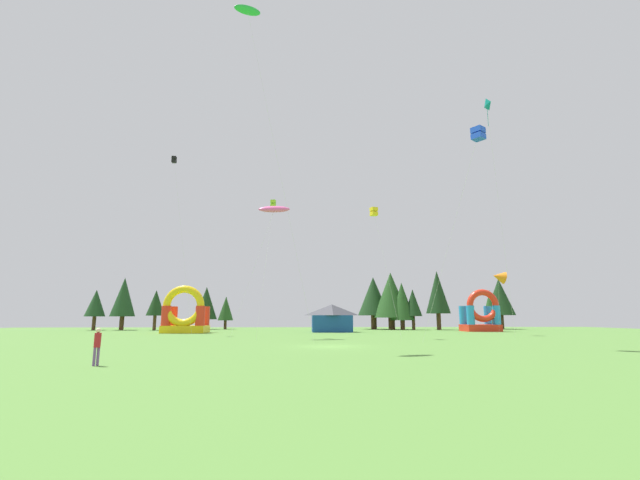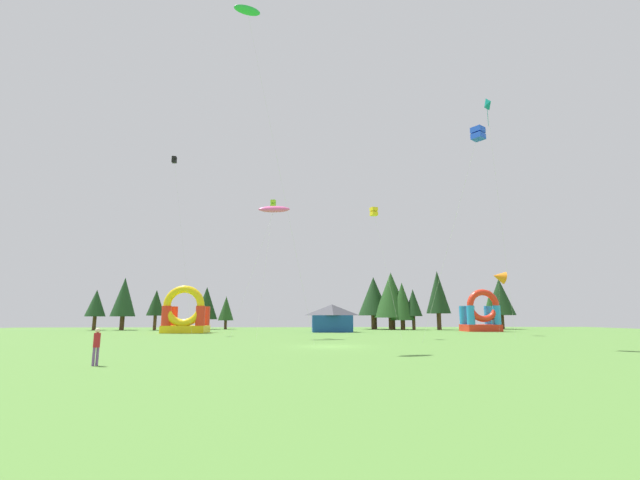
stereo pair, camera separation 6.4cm
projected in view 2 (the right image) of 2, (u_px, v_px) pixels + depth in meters
name	position (u px, v px, depth m)	size (l,w,h in m)	color
ground_plane	(330.00, 346.00, 31.62)	(120.00, 120.00, 0.00)	#548438
kite_pink_parafoil	(274.00, 209.00, 46.84)	(5.97, 2.65, 14.36)	#EA599E
kite_green_parafoil	(247.00, 11.00, 36.25)	(7.05, 3.54, 27.98)	green
kite_yellow_box	(374.00, 212.00, 46.94)	(2.02, 4.78, 13.89)	yellow
kite_black_box	(174.00, 161.00, 57.41)	(3.76, 0.56, 23.21)	black
kite_orange_delta	(499.00, 277.00, 52.12)	(1.77, 2.04, 7.80)	orange
kite_lime_box	(273.00, 204.00, 49.30)	(1.33, 6.15, 15.33)	#8CD826
kite_blue_box	(478.00, 134.00, 34.41)	(4.35, 5.69, 17.06)	blue
kite_teal_diamond	(487.00, 108.00, 44.18)	(3.06, 3.82, 24.00)	#0C7F7A
person_midfield	(97.00, 343.00, 19.26)	(0.40, 0.40, 1.65)	#724C8C
inflatable_red_slide	(481.00, 316.00, 64.57)	(5.07, 4.08, 6.21)	red
inflatable_blue_arch	(185.00, 316.00, 58.31)	(5.72, 4.43, 6.31)	yellow
festival_tent	(332.00, 318.00, 61.89)	(5.64, 3.85, 3.91)	#19478C
tree_row_0	(96.00, 303.00, 70.82)	(3.18, 3.18, 6.58)	#4C331E
tree_row_1	(124.00, 297.00, 71.65)	(3.95, 3.95, 8.61)	#4C331E
tree_row_2	(156.00, 303.00, 70.66)	(2.88, 2.88, 6.51)	#4C331E
tree_row_3	(206.00, 303.00, 75.85)	(3.89, 3.89, 7.36)	#4C331E
tree_row_4	(226.00, 309.00, 76.41)	(2.72, 2.72, 5.73)	#4C331E
tree_row_5	(374.00, 296.00, 76.77)	(5.54, 5.54, 9.18)	#4C331E
tree_row_6	(391.00, 295.00, 74.90)	(6.20, 6.20, 9.81)	#4C331E
tree_row_7	(402.00, 301.00, 73.38)	(4.15, 4.15, 7.95)	#4C331E
tree_row_8	(413.00, 303.00, 72.88)	(2.99, 2.99, 6.76)	#4C331E
tree_row_9	(438.00, 292.00, 73.71)	(4.08, 4.08, 9.94)	#4C331E
tree_row_10	(491.00, 303.00, 76.41)	(2.46, 2.46, 6.83)	#4C331E
tree_row_11	(500.00, 297.00, 77.68)	(5.11, 5.11, 8.96)	#4C331E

